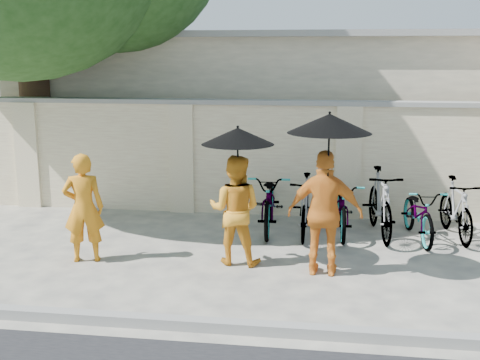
# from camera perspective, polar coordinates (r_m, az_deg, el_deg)

# --- Properties ---
(ground) EXTENTS (80.00, 80.00, 0.00)m
(ground) POSITION_cam_1_polar(r_m,az_deg,el_deg) (8.22, -3.59, -8.71)
(ground) COLOR #BCB59D
(kerb) EXTENTS (40.00, 0.16, 0.12)m
(kerb) POSITION_cam_1_polar(r_m,az_deg,el_deg) (6.67, -6.63, -13.28)
(kerb) COLOR gray
(kerb) RESTS_ON ground
(compound_wall) EXTENTS (20.00, 0.30, 2.00)m
(compound_wall) POSITION_cam_1_polar(r_m,az_deg,el_deg) (10.91, 4.92, 1.88)
(compound_wall) COLOR beige
(compound_wall) RESTS_ON ground
(building_behind) EXTENTS (14.00, 6.00, 3.20)m
(building_behind) POSITION_cam_1_polar(r_m,az_deg,el_deg) (14.59, 9.78, 6.65)
(building_behind) COLOR beige
(building_behind) RESTS_ON ground
(monk_left) EXTENTS (0.65, 0.52, 1.55)m
(monk_left) POSITION_cam_1_polar(r_m,az_deg,el_deg) (8.70, -14.62, -2.57)
(monk_left) COLOR orange
(monk_left) RESTS_ON ground
(monk_center) EXTENTS (0.80, 0.65, 1.54)m
(monk_center) POSITION_cam_1_polar(r_m,az_deg,el_deg) (8.33, -0.47, -2.85)
(monk_center) COLOR orange
(monk_center) RESTS_ON ground
(parasol_center) EXTENTS (0.98, 0.98, 1.05)m
(parasol_center) POSITION_cam_1_polar(r_m,az_deg,el_deg) (8.05, -0.22, 4.19)
(parasol_center) COLOR black
(parasol_center) RESTS_ON ground
(monk_right) EXTENTS (1.00, 0.45, 1.67)m
(monk_right) POSITION_cam_1_polar(r_m,az_deg,el_deg) (7.96, 8.07, -3.16)
(monk_right) COLOR orange
(monk_right) RESTS_ON ground
(parasol_right) EXTENTS (1.07, 1.07, 1.20)m
(parasol_right) POSITION_cam_1_polar(r_m,az_deg,el_deg) (7.66, 8.48, 5.32)
(parasol_right) COLOR black
(parasol_right) RESTS_ON ground
(bike_0) EXTENTS (0.75, 1.93, 1.00)m
(bike_0) POSITION_cam_1_polar(r_m,az_deg,el_deg) (9.97, 2.86, -2.00)
(bike_0) COLOR gray
(bike_0) RESTS_ON ground
(bike_1) EXTENTS (0.49, 1.64, 0.98)m
(bike_1) POSITION_cam_1_polar(r_m,az_deg,el_deg) (9.73, 6.23, -2.45)
(bike_1) COLOR gray
(bike_1) RESTS_ON ground
(bike_2) EXTENTS (0.65, 1.73, 0.90)m
(bike_2) POSITION_cam_1_polar(r_m,az_deg,el_deg) (9.90, 9.69, -2.54)
(bike_2) COLOR gray
(bike_2) RESTS_ON ground
(bike_3) EXTENTS (0.70, 1.86, 1.09)m
(bike_3) POSITION_cam_1_polar(r_m,az_deg,el_deg) (9.88, 13.15, -2.15)
(bike_3) COLOR gray
(bike_3) RESTS_ON ground
(bike_4) EXTENTS (0.77, 1.70, 0.86)m
(bike_4) POSITION_cam_1_polar(r_m,az_deg,el_deg) (9.86, 16.61, -3.05)
(bike_4) COLOR gray
(bike_4) RESTS_ON ground
(bike_5) EXTENTS (0.63, 1.64, 0.96)m
(bike_5) POSITION_cam_1_polar(r_m,az_deg,el_deg) (10.13, 19.79, -2.57)
(bike_5) COLOR gray
(bike_5) RESTS_ON ground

